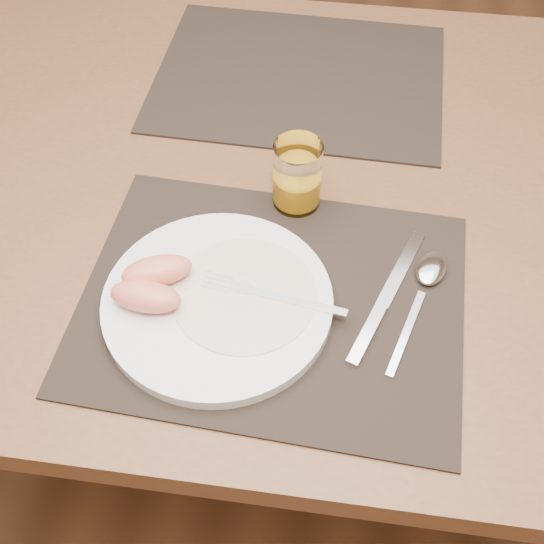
{
  "coord_description": "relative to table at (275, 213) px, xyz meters",
  "views": [
    {
      "loc": [
        0.09,
        -0.69,
        1.41
      ],
      "look_at": [
        0.02,
        -0.19,
        0.77
      ],
      "focal_mm": 45.0,
      "sensor_mm": 36.0,
      "label": 1
    }
  ],
  "objects": [
    {
      "name": "ground",
      "position": [
        0.0,
        0.0,
        -0.67
      ],
      "size": [
        5.0,
        5.0,
        0.0
      ],
      "primitive_type": "plane",
      "color": "brown",
      "rests_on": "ground"
    },
    {
      "name": "table",
      "position": [
        0.0,
        0.0,
        0.0
      ],
      "size": [
        1.4,
        0.9,
        0.75
      ],
      "color": "brown",
      "rests_on": "ground"
    },
    {
      "name": "placemat_near",
      "position": [
        0.03,
        -0.22,
        0.09
      ],
      "size": [
        0.47,
        0.37,
        0.0
      ],
      "primitive_type": "cube",
      "rotation": [
        0.0,
        0.0,
        -0.05
      ],
      "color": "black",
      "rests_on": "table"
    },
    {
      "name": "placemat_far",
      "position": [
        0.01,
        0.22,
        0.09
      ],
      "size": [
        0.46,
        0.36,
        0.0
      ],
      "primitive_type": "cube",
      "rotation": [
        0.0,
        0.0,
        -0.03
      ],
      "color": "black",
      "rests_on": "table"
    },
    {
      "name": "plate",
      "position": [
        -0.04,
        -0.24,
        0.1
      ],
      "size": [
        0.27,
        0.27,
        0.02
      ],
      "primitive_type": "cylinder",
      "color": "white",
      "rests_on": "placemat_near"
    },
    {
      "name": "plate_dressing",
      "position": [
        -0.01,
        -0.23,
        0.1
      ],
      "size": [
        0.17,
        0.17,
        0.0
      ],
      "color": "white",
      "rests_on": "plate"
    },
    {
      "name": "fork",
      "position": [
        0.01,
        -0.23,
        0.11
      ],
      "size": [
        0.18,
        0.04,
        0.0
      ],
      "color": "silver",
      "rests_on": "plate"
    },
    {
      "name": "knife",
      "position": [
        0.16,
        -0.21,
        0.09
      ],
      "size": [
        0.09,
        0.21,
        0.01
      ],
      "color": "silver",
      "rests_on": "placemat_near"
    },
    {
      "name": "spoon",
      "position": [
        0.21,
        -0.17,
        0.09
      ],
      "size": [
        0.08,
        0.19,
        0.01
      ],
      "color": "silver",
      "rests_on": "placemat_near"
    },
    {
      "name": "juice_glass",
      "position": [
        0.04,
        -0.05,
        0.13
      ],
      "size": [
        0.06,
        0.06,
        0.1
      ],
      "color": "white",
      "rests_on": "placemat_near"
    },
    {
      "name": "grapefruit_wedges",
      "position": [
        -0.11,
        -0.24,
        0.12
      ],
      "size": [
        0.09,
        0.09,
        0.03
      ],
      "color": "#EB7B5F",
      "rests_on": "plate"
    }
  ]
}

